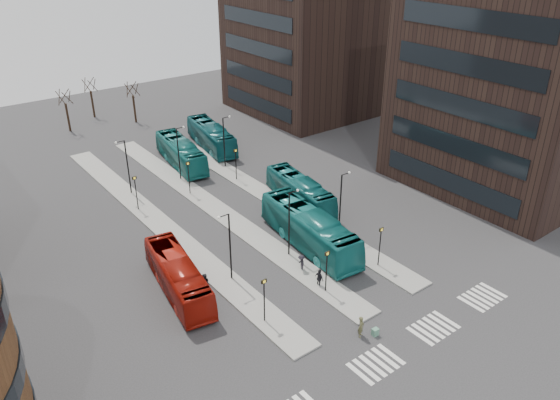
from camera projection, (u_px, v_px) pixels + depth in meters
ground at (434, 393)px, 34.16m from camera, size 160.00×160.00×0.00m
island_left at (160, 224)px, 53.18m from camera, size 2.50×45.00×0.15m
island_mid at (213, 206)px, 56.43m from camera, size 2.50×45.00×0.15m
island_right at (260, 191)px, 59.67m from camera, size 2.50×45.00×0.15m
suitcase at (375, 332)px, 38.86m from camera, size 0.48×0.39×0.57m
red_bus at (178, 276)px, 42.93m from camera, size 4.17×10.80×2.93m
teal_bus_a at (309, 229)px, 48.97m from camera, size 4.31×12.79×3.49m
teal_bus_b at (181, 153)px, 65.53m from camera, size 4.22×11.57×3.15m
teal_bus_c at (300, 191)px, 56.45m from camera, size 3.96×10.78×2.93m
teal_bus_d at (211, 136)px, 70.52m from camera, size 4.62×11.76×3.19m
traveller at (361, 327)px, 38.52m from camera, size 0.74×0.67×1.69m
commuter_a at (205, 284)px, 42.83m from camera, size 0.93×0.73×1.89m
commuter_b at (319, 278)px, 43.82m from camera, size 0.42×0.96×1.61m
commuter_c at (301, 263)px, 45.79m from camera, size 0.94×1.16×1.56m
crosswalk_stripes at (403, 346)px, 37.93m from camera, size 22.35×2.40×0.01m
tower_near at (527, 46)px, 55.93m from camera, size 20.12×20.00×30.00m
tower_far at (312, 8)px, 79.98m from camera, size 20.12×20.00×30.00m
sign_poles at (247, 213)px, 50.20m from camera, size 12.45×22.12×3.65m
lamp_posts at (227, 181)px, 53.76m from camera, size 14.04×20.24×6.12m
bare_trees at (98, 105)px, 78.68m from camera, size 10.97×8.14×5.90m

